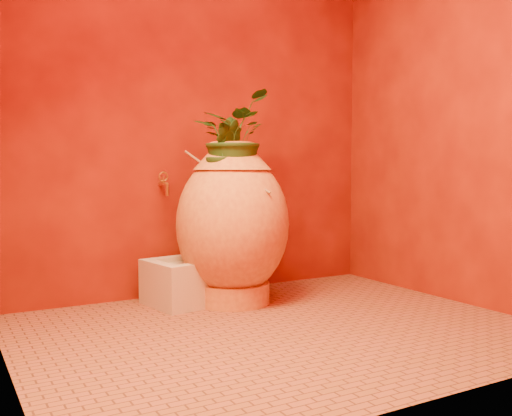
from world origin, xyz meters
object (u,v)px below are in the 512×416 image
wine_bottle_b (208,261)px  wall_tap (164,183)px  wine_bottle_c (217,258)px  amphora (232,224)px  stone_basin (196,281)px  wine_bottle_a (204,257)px

wine_bottle_b → wall_tap: (-0.19, 0.22, 0.47)m
wine_bottle_c → amphora: bearing=-84.2°
amphora → wine_bottle_b: (-0.12, 0.09, -0.23)m
stone_basin → wine_bottle_b: wine_bottle_b is taller
wine_bottle_c → wall_tap: bearing=155.5°
stone_basin → wine_bottle_a: (0.09, 0.07, 0.13)m
amphora → wine_bottle_c: bearing=95.8°
wine_bottle_b → wine_bottle_c: 0.13m
amphora → stone_basin: bearing=144.1°
wine_bottle_b → wine_bottle_c: bearing=39.6°
wine_bottle_a → wine_bottle_c: wine_bottle_a is taller
wine_bottle_b → wall_tap: size_ratio=1.99×
stone_basin → wine_bottle_c: size_ratio=2.05×
wine_bottle_a → wine_bottle_b: (-0.02, -0.11, -0.01)m
stone_basin → amphora: bearing=-35.9°
amphora → wall_tap: 0.50m
amphora → stone_basin: 0.42m
wine_bottle_b → amphora: bearing=-37.3°
amphora → wall_tap: bearing=135.2°
amphora → wine_bottle_b: size_ratio=3.29×
wine_bottle_a → stone_basin: bearing=-141.4°
wall_tap → wine_bottle_b: bearing=-48.6°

